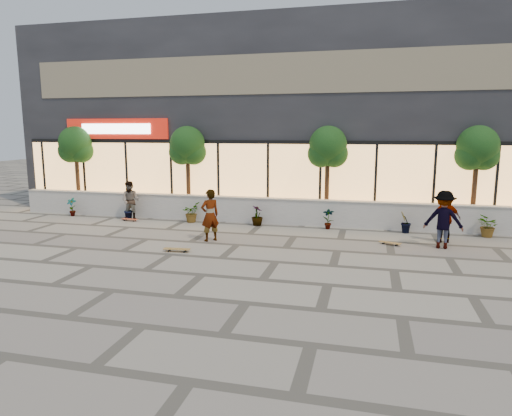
% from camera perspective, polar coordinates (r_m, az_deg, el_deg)
% --- Properties ---
extents(ground, '(80.00, 80.00, 0.00)m').
position_cam_1_polar(ground, '(12.12, -6.77, -8.30)').
color(ground, gray).
rests_on(ground, ground).
extents(planter_wall, '(22.00, 0.42, 1.04)m').
position_cam_1_polar(planter_wall, '(18.52, 0.85, -0.28)').
color(planter_wall, silver).
rests_on(planter_wall, ground).
extents(retail_building, '(24.00, 9.17, 8.50)m').
position_cam_1_polar(retail_building, '(23.63, 3.95, 10.91)').
color(retail_building, black).
rests_on(retail_building, ground).
extents(shrub_a, '(0.43, 0.29, 0.81)m').
position_cam_1_polar(shrub_a, '(21.62, -22.03, 0.12)').
color(shrub_a, '#133E16').
rests_on(shrub_a, ground).
extents(shrub_b, '(0.57, 0.57, 0.81)m').
position_cam_1_polar(shrub_b, '(20.11, -15.55, -0.19)').
color(shrub_b, '#133E16').
rests_on(shrub_b, ground).
extents(shrub_c, '(0.68, 0.77, 0.81)m').
position_cam_1_polar(shrub_c, '(18.90, -8.13, -0.55)').
color(shrub_c, '#133E16').
rests_on(shrub_c, ground).
extents(shrub_d, '(0.64, 0.64, 0.81)m').
position_cam_1_polar(shrub_d, '(18.04, 0.14, -0.94)').
color(shrub_d, '#133E16').
rests_on(shrub_d, ground).
extents(shrub_e, '(0.46, 0.35, 0.81)m').
position_cam_1_polar(shrub_e, '(17.60, 9.03, -1.33)').
color(shrub_e, '#133E16').
rests_on(shrub_e, ground).
extents(shrub_f, '(0.55, 0.57, 0.81)m').
position_cam_1_polar(shrub_f, '(17.59, 18.16, -1.70)').
color(shrub_f, '#133E16').
rests_on(shrub_f, ground).
extents(shrub_g, '(0.77, 0.84, 0.81)m').
position_cam_1_polar(shrub_g, '(18.03, 27.06, -2.02)').
color(shrub_g, '#133E16').
rests_on(shrub_g, ground).
extents(tree_west, '(1.60, 1.50, 3.92)m').
position_cam_1_polar(tree_west, '(22.68, -21.62, 7.13)').
color(tree_west, '#3F2216').
rests_on(tree_west, ground).
extents(tree_midwest, '(1.60, 1.50, 3.92)m').
position_cam_1_polar(tree_midwest, '(20.00, -8.56, 7.44)').
color(tree_midwest, '#3F2216').
rests_on(tree_midwest, ground).
extents(tree_mideast, '(1.60, 1.50, 3.92)m').
position_cam_1_polar(tree_mideast, '(18.56, 8.97, 7.27)').
color(tree_mideast, '#3F2216').
rests_on(tree_mideast, ground).
extents(tree_east, '(1.60, 1.50, 3.92)m').
position_cam_1_polar(tree_east, '(18.88, 25.94, 6.46)').
color(tree_east, '#3F2216').
rests_on(tree_east, ground).
extents(skater_center, '(0.76, 0.76, 1.78)m').
position_cam_1_polar(skater_center, '(15.52, -5.78, -0.91)').
color(skater_center, silver).
rests_on(skater_center, ground).
extents(skater_left, '(0.88, 0.73, 1.63)m').
position_cam_1_polar(skater_left, '(19.84, -15.41, 0.89)').
color(skater_left, '#897358').
rests_on(skater_left, ground).
extents(skater_right_near, '(1.00, 0.54, 1.63)m').
position_cam_1_polar(skater_right_near, '(16.52, 22.63, -1.23)').
color(skater_right_near, silver).
rests_on(skater_right_near, ground).
extents(skater_right_far, '(1.30, 0.89, 1.86)m').
position_cam_1_polar(skater_right_far, '(15.68, 22.40, -1.35)').
color(skater_right_far, maroon).
rests_on(skater_right_far, ground).
extents(skateboard_center, '(0.85, 0.28, 0.10)m').
position_cam_1_polar(skateboard_center, '(14.44, -9.87, -5.09)').
color(skateboard_center, brown).
rests_on(skateboard_center, ground).
extents(skateboard_left, '(0.76, 0.28, 0.09)m').
position_cam_1_polar(skateboard_left, '(19.71, -15.51, -1.36)').
color(skateboard_left, '#EA512B').
rests_on(skateboard_left, ground).
extents(skateboard_right_near, '(0.72, 0.45, 0.09)m').
position_cam_1_polar(skateboard_right_near, '(15.71, 16.41, -4.19)').
color(skateboard_right_near, olive).
rests_on(skateboard_right_near, ground).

